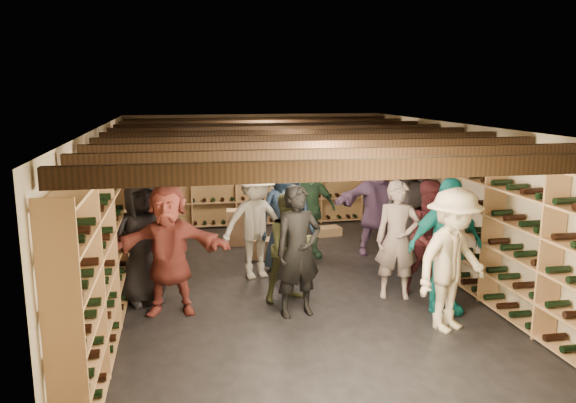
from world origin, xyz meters
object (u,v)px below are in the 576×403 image
(crate_stack_right, at_px, (264,248))
(person_5, at_px, (169,249))
(person_6, at_px, (286,215))
(person_2, at_px, (290,247))
(crate_stack_left, at_px, (240,227))
(person_3, at_px, (453,260))
(crate_loose, at_px, (328,231))
(person_9, at_px, (256,223))
(person_12, at_px, (407,207))
(person_4, at_px, (446,246))
(person_10, at_px, (308,209))
(person_8, at_px, (431,238))
(person_11, at_px, (377,203))
(person_1, at_px, (298,251))
(person_0, at_px, (142,241))
(person_7, at_px, (397,240))

(crate_stack_right, height_order, person_5, person_5)
(person_6, bearing_deg, person_2, -110.02)
(crate_stack_left, height_order, person_3, person_3)
(crate_stack_right, height_order, crate_loose, crate_stack_right)
(person_5, bearing_deg, crate_loose, 55.67)
(person_5, bearing_deg, person_9, 49.78)
(person_2, bearing_deg, crate_stack_right, 74.00)
(crate_stack_left, relative_size, person_3, 0.38)
(person_12, bearing_deg, person_5, -171.24)
(crate_stack_right, bearing_deg, person_5, -125.55)
(person_4, bearing_deg, person_3, -112.85)
(person_3, xyz_separation_m, person_10, (-1.03, 3.34, -0.03))
(crate_stack_right, bearing_deg, person_2, -88.09)
(crate_stack_left, bearing_deg, person_8, -51.97)
(person_3, bearing_deg, person_11, 60.99)
(person_1, xyz_separation_m, person_3, (1.75, -0.81, 0.02))
(person_4, relative_size, person_9, 1.04)
(person_2, relative_size, person_9, 0.88)
(crate_stack_right, bearing_deg, crate_loose, 40.36)
(person_1, distance_m, person_12, 3.10)
(person_2, relative_size, person_3, 0.86)
(person_2, bearing_deg, person_0, 153.41)
(crate_stack_right, height_order, person_2, person_2)
(crate_stack_right, bearing_deg, person_7, -55.02)
(person_9, bearing_deg, person_11, 11.42)
(person_6, bearing_deg, person_1, -107.97)
(person_1, height_order, person_11, person_11)
(person_6, distance_m, person_9, 0.55)
(crate_loose, bearing_deg, person_11, -68.54)
(person_9, height_order, person_10, person_9)
(person_2, xyz_separation_m, person_6, (0.17, 1.25, 0.17))
(person_12, bearing_deg, crate_loose, 102.05)
(crate_stack_right, xyz_separation_m, person_10, (0.78, -0.08, 0.69))
(person_10, bearing_deg, person_11, -7.20)
(person_0, height_order, person_6, person_6)
(person_0, bearing_deg, person_10, 8.20)
(person_2, relative_size, person_10, 0.89)
(person_3, height_order, person_9, person_3)
(person_8, distance_m, person_11, 2.10)
(person_2, xyz_separation_m, person_4, (1.91, -0.83, 0.15))
(crate_stack_left, distance_m, person_12, 3.17)
(person_0, bearing_deg, person_8, -29.15)
(person_4, bearing_deg, person_11, 83.34)
(person_2, xyz_separation_m, person_9, (-0.34, 1.05, 0.11))
(person_7, distance_m, person_11, 2.22)
(person_6, height_order, person_9, person_6)
(person_0, bearing_deg, person_6, 0.05)
(person_8, height_order, person_11, person_11)
(crate_loose, xyz_separation_m, person_12, (0.89, -1.87, 0.86))
(person_5, bearing_deg, person_6, 44.85)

